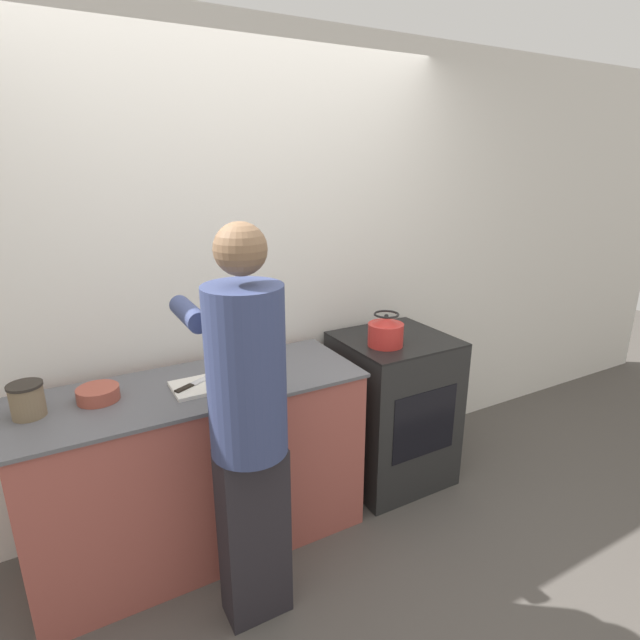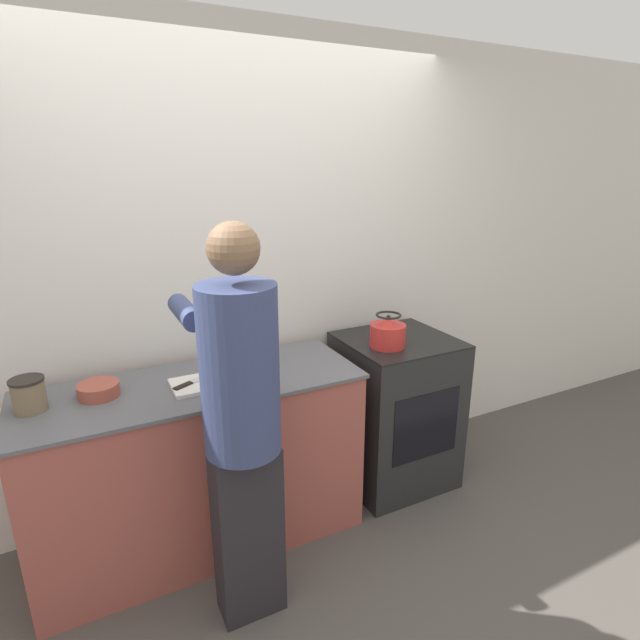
# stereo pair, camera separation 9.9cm
# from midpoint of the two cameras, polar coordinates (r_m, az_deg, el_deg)

# --- Properties ---
(ground_plane) EXTENTS (12.00, 12.00, 0.00)m
(ground_plane) POSITION_cam_midpoint_polar(r_m,az_deg,el_deg) (2.83, -4.22, -24.79)
(ground_plane) COLOR #4C4742
(wall_back) EXTENTS (8.00, 0.05, 2.60)m
(wall_back) POSITION_cam_midpoint_polar(r_m,az_deg,el_deg) (2.78, -10.68, 4.72)
(wall_back) COLOR silver
(wall_back) RESTS_ON ground_plane
(counter) EXTENTS (1.60, 0.59, 0.90)m
(counter) POSITION_cam_midpoint_polar(r_m,az_deg,el_deg) (2.68, -14.42, -15.94)
(counter) COLOR #9E4C42
(counter) RESTS_ON ground_plane
(oven) EXTENTS (0.63, 0.60, 0.92)m
(oven) POSITION_cam_midpoint_polar(r_m,az_deg,el_deg) (3.13, 7.34, -10.01)
(oven) COLOR black
(oven) RESTS_ON ground_plane
(person) EXTENTS (0.34, 0.58, 1.71)m
(person) POSITION_cam_midpoint_polar(r_m,az_deg,el_deg) (2.02, -9.68, -11.25)
(person) COLOR black
(person) RESTS_ON ground_plane
(cutting_board) EXTENTS (0.31, 0.21, 0.02)m
(cutting_board) POSITION_cam_midpoint_polar(r_m,az_deg,el_deg) (2.43, -14.01, -7.20)
(cutting_board) COLOR silver
(cutting_board) RESTS_ON counter
(knife) EXTENTS (0.24, 0.14, 0.01)m
(knife) POSITION_cam_midpoint_polar(r_m,az_deg,el_deg) (2.44, -15.15, -6.96)
(knife) COLOR silver
(knife) RESTS_ON cutting_board
(kettle) EXTENTS (0.20, 0.20, 0.19)m
(kettle) POSITION_cam_midpoint_polar(r_m,az_deg,el_deg) (2.79, 6.52, -1.37)
(kettle) COLOR red
(kettle) RESTS_ON oven
(bowl_prep) EXTENTS (0.18, 0.18, 0.06)m
(bowl_prep) POSITION_cam_midpoint_polar(r_m,az_deg,el_deg) (2.45, -25.09, -7.66)
(bowl_prep) COLOR #9E4738
(bowl_prep) RESTS_ON counter
(bowl_mixing) EXTENTS (0.13, 0.13, 0.08)m
(bowl_mixing) POSITION_cam_midpoint_polar(r_m,az_deg,el_deg) (2.62, -8.30, -4.26)
(bowl_mixing) COLOR brown
(bowl_mixing) RESTS_ON counter
(canister_jar) EXTENTS (0.14, 0.14, 0.15)m
(canister_jar) POSITION_cam_midpoint_polar(r_m,az_deg,el_deg) (2.43, -31.50, -7.82)
(canister_jar) COLOR #756047
(canister_jar) RESTS_ON counter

